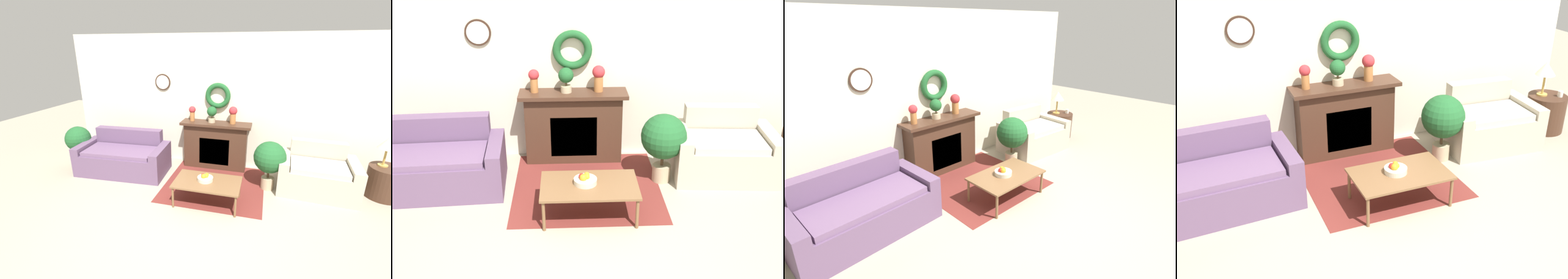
# 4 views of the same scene
# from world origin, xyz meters

# --- Properties ---
(ground_plane) EXTENTS (16.00, 16.00, 0.00)m
(ground_plane) POSITION_xyz_m (0.00, 0.00, 0.00)
(ground_plane) COLOR #9E937F
(floor_rug) EXTENTS (1.80, 1.76, 0.01)m
(floor_rug) POSITION_xyz_m (0.03, 1.59, 0.00)
(floor_rug) COLOR maroon
(floor_rug) RESTS_ON ground_plane
(wall_back) EXTENTS (6.80, 0.17, 2.70)m
(wall_back) POSITION_xyz_m (-0.01, 2.58, 1.35)
(wall_back) COLOR beige
(wall_back) RESTS_ON ground_plane
(fireplace) EXTENTS (1.43, 0.41, 0.98)m
(fireplace) POSITION_xyz_m (-0.12, 2.38, 0.50)
(fireplace) COLOR #42281C
(fireplace) RESTS_ON ground_plane
(couch_left) EXTENTS (1.81, 0.99, 0.83)m
(couch_left) POSITION_xyz_m (-1.88, 1.66, 0.30)
(couch_left) COLOR #604766
(couch_left) RESTS_ON ground_plane
(loveseat_right) EXTENTS (1.34, 0.96, 0.83)m
(loveseat_right) POSITION_xyz_m (1.80, 1.86, 0.31)
(loveseat_right) COLOR #B2A893
(loveseat_right) RESTS_ON ground_plane
(coffee_table) EXTENTS (1.07, 0.66, 0.38)m
(coffee_table) POSITION_xyz_m (0.03, 0.98, 0.35)
(coffee_table) COLOR brown
(coffee_table) RESTS_ON ground_plane
(fruit_bowl) EXTENTS (0.26, 0.26, 0.12)m
(fruit_bowl) POSITION_xyz_m (-0.02, 1.00, 0.43)
(fruit_bowl) COLOR beige
(fruit_bowl) RESTS_ON coffee_table
(side_table_by_loveseat) EXTENTS (0.57, 0.57, 0.55)m
(side_table_by_loveseat) POSITION_xyz_m (2.89, 1.94, 0.27)
(side_table_by_loveseat) COLOR #42281C
(side_table_by_loveseat) RESTS_ON ground_plane
(table_lamp) EXTENTS (0.28, 0.28, 0.50)m
(table_lamp) POSITION_xyz_m (2.82, 1.99, 0.94)
(table_lamp) COLOR #B28E42
(table_lamp) RESTS_ON side_table_by_loveseat
(mug) EXTENTS (0.07, 0.07, 0.09)m
(mug) POSITION_xyz_m (3.02, 1.84, 0.59)
(mug) COLOR silver
(mug) RESTS_ON side_table_by_loveseat
(vase_on_mantel_left) EXTENTS (0.14, 0.14, 0.31)m
(vase_on_mantel_left) POSITION_xyz_m (-0.63, 2.38, 1.16)
(vase_on_mantel_left) COLOR #AD6B38
(vase_on_mantel_left) RESTS_ON fireplace
(vase_on_mantel_right) EXTENTS (0.17, 0.17, 0.35)m
(vase_on_mantel_right) POSITION_xyz_m (0.21, 2.38, 1.18)
(vase_on_mantel_right) COLOR #AD6B38
(vase_on_mantel_right) RESTS_ON fireplace
(potted_plant_on_mantel) EXTENTS (0.20, 0.20, 0.33)m
(potted_plant_on_mantel) POSITION_xyz_m (-0.21, 2.36, 1.18)
(potted_plant_on_mantel) COLOR tan
(potted_plant_on_mantel) RESTS_ON fireplace
(potted_plant_floor_by_loveseat) EXTENTS (0.56, 0.56, 0.89)m
(potted_plant_floor_by_loveseat) POSITION_xyz_m (0.98, 1.71, 0.58)
(potted_plant_floor_by_loveseat) COLOR tan
(potted_plant_floor_by_loveseat) RESTS_ON ground_plane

